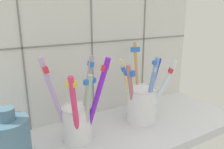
# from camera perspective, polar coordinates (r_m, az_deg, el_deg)

# --- Properties ---
(counter_slab) EXTENTS (0.64, 0.22, 0.02)m
(counter_slab) POSITION_cam_1_polar(r_m,az_deg,el_deg) (0.52, 0.96, -15.39)
(counter_slab) COLOR silver
(counter_slab) RESTS_ON ground
(tile_wall_back) EXTENTS (0.64, 0.02, 0.45)m
(tile_wall_back) POSITION_cam_1_polar(r_m,az_deg,el_deg) (0.55, -5.67, 10.05)
(tile_wall_back) COLOR silver
(tile_wall_back) RESTS_ON ground
(toothbrush_cup_left) EXTENTS (0.12, 0.09, 0.18)m
(toothbrush_cup_left) POSITION_cam_1_polar(r_m,az_deg,el_deg) (0.47, -8.72, -10.84)
(toothbrush_cup_left) COLOR white
(toothbrush_cup_left) RESTS_ON counter_slab
(toothbrush_cup_right) EXTENTS (0.11, 0.13, 0.19)m
(toothbrush_cup_right) POSITION_cam_1_polar(r_m,az_deg,el_deg) (0.55, 7.66, -6.76)
(toothbrush_cup_right) COLOR white
(toothbrush_cup_right) RESTS_ON counter_slab
(ceramic_vase) EXTENTS (0.07, 0.07, 0.11)m
(ceramic_vase) POSITION_cam_1_polar(r_m,az_deg,el_deg) (0.43, -24.59, -15.71)
(ceramic_vase) COLOR slate
(ceramic_vase) RESTS_ON counter_slab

